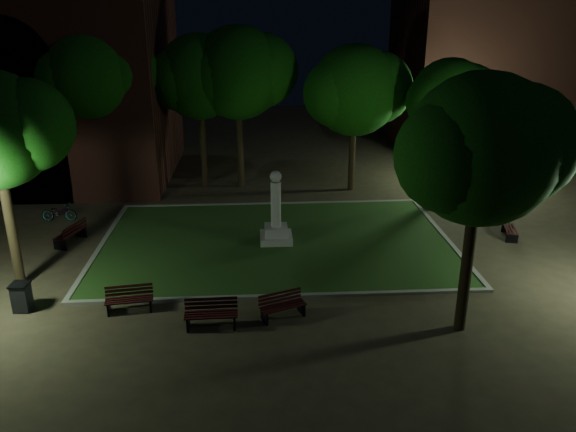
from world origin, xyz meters
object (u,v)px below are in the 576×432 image
bench_near_left (211,314)px  bicycle (59,212)px  bench_left_side (71,234)px  bench_near_right (282,306)px  monument (276,222)px  bench_west_near (129,300)px  trash_bin (22,297)px  bench_right_side (509,230)px

bench_near_left → bicycle: (-8.02, 10.25, -0.00)m
bench_left_side → bench_near_right: bearing=69.3°
monument → bench_left_side: 9.00m
bench_west_near → bench_left_side: (-3.73, 6.12, 0.04)m
monument → bench_near_right: monument is taller
bench_near_left → trash_bin: (-6.50, 1.45, 0.07)m
bench_near_left → bicycle: 13.02m
monument → bench_left_side: monument is taller
monument → bench_right_side: size_ratio=2.05×
bench_left_side → bicycle: bearing=-136.8°
monument → bench_near_left: monument is taller
bench_near_right → bench_near_left: bearing=169.5°
trash_bin → bicycle: bearing=99.8°
bench_right_side → trash_bin: size_ratio=1.54×
monument → bench_west_near: bearing=-132.8°
bench_near_left → bench_right_side: 14.56m
monument → bench_near_left: bearing=-109.2°
bench_right_side → bicycle: bicycle is taller
bench_near_left → bicycle: bench_near_left is taller
bicycle → bench_near_left: bearing=-139.8°
bench_near_right → bench_left_side: bearing=120.5°
bench_near_right → bicycle: bicycle is taller
monument → bench_near_left: size_ratio=1.86×
monument → bench_near_right: (-0.07, -6.41, -0.56)m
bench_west_near → monument: bearing=39.2°
bench_near_right → bicycle: (-10.35, 9.79, 0.04)m
bench_west_near → bench_right_side: (15.73, 5.58, -0.03)m
bench_west_near → trash_bin: bearing=168.3°
monument → bench_west_near: monument is taller
bench_near_left → bench_west_near: bearing=155.6°
bicycle → bench_left_side: bearing=-151.6°
trash_bin → bicycle: size_ratio=0.61×
monument → bench_left_side: size_ratio=1.74×
bench_near_left → monument: bearing=69.6°
bench_right_side → bench_near_left: bearing=132.9°
monument → bench_near_right: 6.43m
bench_near_left → bench_near_right: bench_near_left is taller
monument → bench_west_near: size_ratio=1.94×
bench_west_near → trash_bin: trash_bin is taller
bench_near_left → bench_west_near: 3.10m
bench_near_left → bench_west_near: (-2.85, 1.22, -0.03)m
bench_near_left → trash_bin: bearing=166.2°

